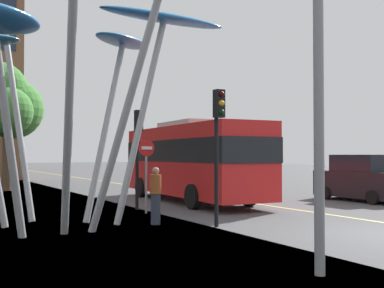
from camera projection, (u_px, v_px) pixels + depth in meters
ground at (368, 239)px, 11.85m from camera, size 120.00×240.00×0.10m
red_bus at (191, 158)px, 20.96m from camera, size 3.20×10.06×3.55m
leaf_sculpture at (68, 22)px, 13.25m from camera, size 9.03×11.85×7.60m
traffic_light_kerb_near at (218, 128)px, 13.54m from camera, size 0.28×0.42×3.94m
traffic_light_kerb_far at (138, 138)px, 17.77m from camera, size 0.28×0.42×3.75m
car_parked_mid at (362, 179)px, 21.23m from camera, size 2.10×4.25×2.08m
tree_pavement_near at (7, 105)px, 27.28m from camera, size 4.06×4.48×7.44m
pedestrian at (156, 196)px, 14.05m from camera, size 0.34×0.34×1.70m
no_entry_sign at (146, 164)px, 16.70m from camera, size 0.60×0.12×2.61m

